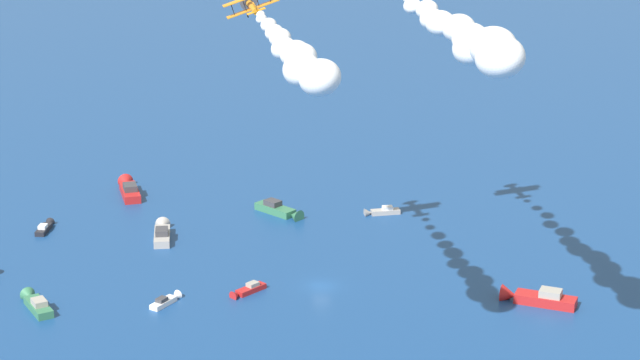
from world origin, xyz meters
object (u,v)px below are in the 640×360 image
motorboat_trailing (36,303)px  motorboat_near_centre (281,211)px  motorboat_far_stbd (129,189)px  motorboat_mid_cluster (381,212)px  motorboat_outer_ring_b (167,300)px  motorboat_outer_ring_e (247,290)px  motorboat_outer_ring_a (45,227)px  motorboat_far_port (162,233)px  biplane_lead (252,6)px  motorboat_outer_ring_d (535,298)px

motorboat_trailing → motorboat_near_centre: bearing=51.1°
motorboat_near_centre → motorboat_far_stbd: motorboat_far_stbd is taller
motorboat_mid_cluster → motorboat_outer_ring_b: (-29.39, -36.59, -0.04)m
motorboat_outer_ring_e → motorboat_outer_ring_b: bearing=-160.3°
motorboat_outer_ring_a → motorboat_outer_ring_b: 36.06m
motorboat_far_port → motorboat_outer_ring_a: size_ratio=1.65×
motorboat_far_port → biplane_lead: bearing=-49.8°
motorboat_far_port → motorboat_outer_ring_d: 59.82m
motorboat_far_port → biplane_lead: (16.86, -19.97, 39.82)m
motorboat_outer_ring_e → motorboat_outer_ring_d: bearing=-1.9°
motorboat_outer_ring_a → motorboat_outer_ring_e: size_ratio=1.09×
motorboat_near_centre → motorboat_outer_ring_d: size_ratio=0.81×
motorboat_far_port → motorboat_trailing: bearing=-115.3°
motorboat_outer_ring_b → motorboat_outer_ring_e: 11.31m
motorboat_far_stbd → motorboat_outer_ring_a: size_ratio=1.87×
biplane_lead → motorboat_trailing: bearing=-166.7°
biplane_lead → motorboat_outer_ring_a: bearing=148.4°
motorboat_outer_ring_a → biplane_lead: biplane_lead is taller
motorboat_outer_ring_a → motorboat_outer_ring_d: bearing=-18.1°
motorboat_outer_ring_e → motorboat_mid_cluster: bearing=60.2°
motorboat_near_centre → motorboat_mid_cluster: motorboat_near_centre is taller
motorboat_far_stbd → motorboat_far_port: bearing=-65.3°
motorboat_far_port → motorboat_far_stbd: motorboat_far_stbd is taller
motorboat_outer_ring_e → motorboat_near_centre: bearing=85.8°
motorboat_mid_cluster → biplane_lead: (-17.39, -31.87, 40.09)m
motorboat_trailing → motorboat_mid_cluster: (47.02, 38.87, -0.19)m
motorboat_far_port → motorboat_mid_cluster: (34.25, 11.89, -0.27)m
biplane_lead → motorboat_far_stbd: bearing=123.1°
motorboat_outer_ring_b → motorboat_trailing: bearing=-172.6°
motorboat_trailing → motorboat_outer_ring_d: (68.31, 4.75, 0.16)m
motorboat_far_port → biplane_lead: 47.63m
motorboat_far_stbd → motorboat_outer_ring_d: (64.79, -42.38, -0.02)m
motorboat_mid_cluster → motorboat_outer_ring_d: motorboat_outer_ring_d is taller
biplane_lead → motorboat_outer_ring_b: bearing=-158.5°
motorboat_near_centre → motorboat_trailing: 48.71m
motorboat_trailing → biplane_lead: bearing=13.3°
motorboat_outer_ring_d → biplane_lead: bearing=176.7°
motorboat_outer_ring_a → motorboat_outer_ring_d: size_ratio=0.55×
motorboat_near_centre → biplane_lead: 50.42m
motorboat_outer_ring_b → motorboat_outer_ring_d: size_ratio=0.51×
motorboat_outer_ring_e → motorboat_outer_ring_a: bearing=146.4°
motorboat_far_stbd → biplane_lead: 62.21m
motorboat_trailing → biplane_lead: size_ratio=1.09×
motorboat_far_stbd → motorboat_mid_cluster: motorboat_far_stbd is taller
motorboat_mid_cluster → motorboat_trailing: bearing=-140.4°
motorboat_far_stbd → motorboat_outer_ring_e: 47.93m
motorboat_outer_ring_a → motorboat_far_stbd: bearing=61.1°
motorboat_trailing → motorboat_outer_ring_d: motorboat_outer_ring_d is taller
motorboat_near_centre → motorboat_far_stbd: 28.60m
motorboat_outer_ring_d → motorboat_trailing: bearing=-176.0°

